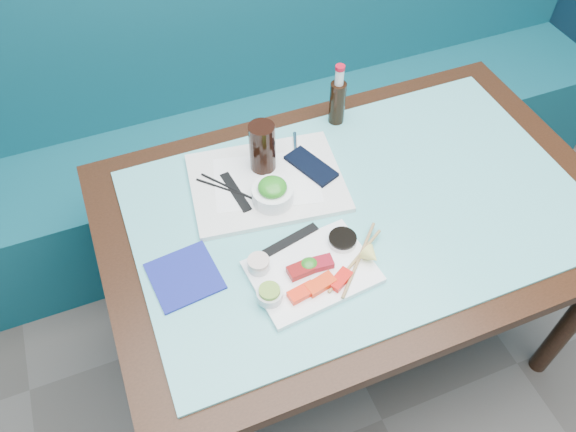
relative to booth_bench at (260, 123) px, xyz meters
name	(u,v)px	position (x,y,z in m)	size (l,w,h in m)	color
booth_bench	(260,123)	(0.00, 0.00, 0.00)	(3.00, 0.56, 1.17)	#0E505D
dining_table	(357,227)	(0.00, -0.84, 0.29)	(1.40, 0.90, 0.75)	black
glass_top	(360,207)	(0.00, -0.84, 0.38)	(1.22, 0.76, 0.01)	#5DBABA
sashimi_plate	(312,272)	(-0.21, -0.99, 0.39)	(0.30, 0.21, 0.02)	white
salmon_left	(302,293)	(-0.26, -1.05, 0.41)	(0.07, 0.03, 0.02)	#FF260A
salmon_mid	(321,284)	(-0.21, -1.04, 0.41)	(0.07, 0.04, 0.02)	#FA310A
salmon_right	(340,280)	(-0.16, -1.05, 0.41)	(0.06, 0.03, 0.02)	red
tuna_left	(300,270)	(-0.24, -0.99, 0.41)	(0.06, 0.04, 0.02)	maroon
tuna_right	(321,263)	(-0.18, -0.99, 0.41)	(0.06, 0.04, 0.02)	maroon
seaweed_garnish	(309,265)	(-0.21, -0.98, 0.41)	(0.05, 0.04, 0.03)	#25751B
ramekin_wasabi	(270,295)	(-0.33, -1.03, 0.41)	(0.06, 0.06, 0.03)	silver
wasabi_fill	(269,291)	(-0.33, -1.03, 0.43)	(0.05, 0.05, 0.01)	#73A434
ramekin_ginger	(259,265)	(-0.33, -0.94, 0.41)	(0.06, 0.06, 0.02)	silver
ginger_fill	(258,261)	(-0.33, -0.94, 0.43)	(0.05, 0.05, 0.01)	beige
soy_dish	(342,241)	(-0.10, -0.94, 0.41)	(0.07, 0.07, 0.01)	white
soy_fill	(343,238)	(-0.10, -0.94, 0.42)	(0.07, 0.07, 0.01)	black
lemon_wedge	(372,256)	(-0.06, -1.02, 0.42)	(0.05, 0.05, 0.04)	#F4EF73
chopstick_sleeve	(291,240)	(-0.22, -0.89, 0.40)	(0.16, 0.03, 0.00)	black
wooden_chopstick_a	(355,260)	(-0.10, -1.01, 0.40)	(0.01, 0.01, 0.23)	#A2834C
wooden_chopstick_b	(359,259)	(-0.09, -1.01, 0.40)	(0.01, 0.01, 0.25)	#9D784A
serving_tray	(267,182)	(-0.21, -0.67, 0.39)	(0.42, 0.32, 0.02)	white
paper_placemat	(267,180)	(-0.21, -0.67, 0.40)	(0.29, 0.21, 0.00)	white
seaweed_bowl	(273,195)	(-0.22, -0.74, 0.42)	(0.11, 0.11, 0.05)	white
seaweed_salad	(272,187)	(-0.22, -0.74, 0.45)	(0.08, 0.08, 0.04)	#28851E
cola_glass	(262,147)	(-0.20, -0.61, 0.47)	(0.07, 0.07, 0.15)	black
navy_pouch	(311,166)	(-0.07, -0.67, 0.41)	(0.07, 0.16, 0.01)	black
fork	(295,143)	(-0.08, -0.56, 0.40)	(0.01, 0.01, 0.09)	silver
black_chopstick_a	(234,192)	(-0.31, -0.68, 0.40)	(0.01, 0.01, 0.24)	black
black_chopstick_b	(237,191)	(-0.30, -0.68, 0.40)	(0.01, 0.01, 0.24)	black
tray_sleeve	(236,192)	(-0.30, -0.68, 0.40)	(0.03, 0.16, 0.00)	black
cola_bottle_body	(337,103)	(0.09, -0.49, 0.45)	(0.05, 0.05, 0.14)	black
cola_bottle_neck	(339,77)	(0.09, -0.49, 0.55)	(0.03, 0.03, 0.05)	silver
cola_bottle_cap	(340,68)	(0.09, -0.49, 0.58)	(0.03, 0.03, 0.01)	#B90B1F
blue_napkin	(185,276)	(-0.51, -0.89, 0.39)	(0.16, 0.16, 0.01)	navy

